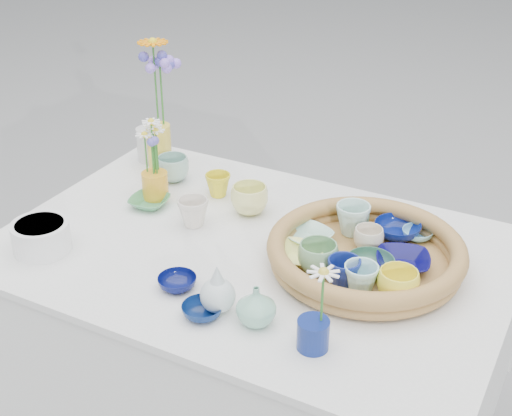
% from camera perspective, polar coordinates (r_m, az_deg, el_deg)
% --- Properties ---
extents(wicker_tray, '(0.47, 0.47, 0.08)m').
position_cam_1_polar(wicker_tray, '(1.72, 8.78, -3.64)').
color(wicker_tray, olive).
rests_on(wicker_tray, display_table).
extents(tray_ceramic_0, '(0.13, 0.13, 0.04)m').
position_cam_1_polar(tray_ceramic_0, '(1.83, 11.24, -1.73)').
color(tray_ceramic_0, navy).
rests_on(tray_ceramic_0, wicker_tray).
extents(tray_ceramic_1, '(0.16, 0.16, 0.03)m').
position_cam_1_polar(tray_ceramic_1, '(1.71, 11.67, -4.25)').
color(tray_ceramic_1, '#070546').
rests_on(tray_ceramic_1, wicker_tray).
extents(tray_ceramic_2, '(0.12, 0.12, 0.07)m').
position_cam_1_polar(tray_ceramic_2, '(1.59, 11.28, -6.07)').
color(tray_ceramic_2, yellow).
rests_on(tray_ceramic_2, wicker_tray).
extents(tray_ceramic_3, '(0.15, 0.15, 0.04)m').
position_cam_1_polar(tray_ceramic_3, '(1.68, 9.11, -4.58)').
color(tray_ceramic_3, '#387056').
rests_on(tray_ceramic_3, wicker_tray).
extents(tray_ceramic_4, '(0.10, 0.10, 0.07)m').
position_cam_1_polar(tray_ceramic_4, '(1.66, 4.98, -3.99)').
color(tray_ceramic_4, '#72A475').
rests_on(tray_ceramic_4, wicker_tray).
extents(tray_ceramic_5, '(0.15, 0.15, 0.03)m').
position_cam_1_polar(tray_ceramic_5, '(1.78, 4.16, -2.29)').
color(tray_ceramic_5, '#ADDFCE').
rests_on(tray_ceramic_5, wicker_tray).
extents(tray_ceramic_6, '(0.11, 0.11, 0.08)m').
position_cam_1_polar(tray_ceramic_6, '(1.81, 7.75, -0.91)').
color(tray_ceramic_6, silver).
rests_on(tray_ceramic_6, wicker_tray).
extents(tray_ceramic_7, '(0.09, 0.09, 0.06)m').
position_cam_1_polar(tray_ceramic_7, '(1.76, 8.98, -2.45)').
color(tray_ceramic_7, beige).
rests_on(tray_ceramic_7, wicker_tray).
extents(tray_ceramic_8, '(0.09, 0.09, 0.02)m').
position_cam_1_polar(tray_ceramic_8, '(1.84, 12.80, -2.03)').
color(tray_ceramic_8, '#80D5F3').
rests_on(tray_ceramic_8, wicker_tray).
extents(tray_ceramic_9, '(0.09, 0.09, 0.07)m').
position_cam_1_polar(tray_ceramic_9, '(1.61, 7.03, -5.17)').
color(tray_ceramic_9, navy).
rests_on(tray_ceramic_9, wicker_tray).
extents(tray_ceramic_10, '(0.12, 0.12, 0.03)m').
position_cam_1_polar(tray_ceramic_10, '(1.70, 3.37, -3.81)').
color(tray_ceramic_10, '#FEFF86').
rests_on(tray_ceramic_10, wicker_tray).
extents(tray_ceramic_11, '(0.09, 0.09, 0.07)m').
position_cam_1_polar(tray_ceramic_11, '(1.59, 8.37, -5.68)').
color(tray_ceramic_11, '#B4EDE8').
rests_on(tray_ceramic_11, wicker_tray).
extents(tray_ceramic_12, '(0.09, 0.09, 0.06)m').
position_cam_1_polar(tray_ceramic_12, '(1.84, 7.92, -0.97)').
color(tray_ceramic_12, '#538765').
rests_on(tray_ceramic_12, wicker_tray).
extents(loose_ceramic_0, '(0.08, 0.08, 0.07)m').
position_cam_1_polar(loose_ceramic_0, '(2.02, -3.06, 1.86)').
color(loose_ceramic_0, gold).
rests_on(loose_ceramic_0, display_table).
extents(loose_ceramic_1, '(0.12, 0.12, 0.08)m').
position_cam_1_polar(loose_ceramic_1, '(1.93, -0.52, 0.69)').
color(loose_ceramic_1, '#E9E989').
rests_on(loose_ceramic_1, display_table).
extents(loose_ceramic_2, '(0.12, 0.12, 0.03)m').
position_cam_1_polar(loose_ceramic_2, '(2.00, -8.52, 0.49)').
color(loose_ceramic_2, '#46915B').
rests_on(loose_ceramic_2, display_table).
extents(loose_ceramic_3, '(0.10, 0.10, 0.08)m').
position_cam_1_polar(loose_ceramic_3, '(1.88, -5.05, -0.35)').
color(loose_ceramic_3, beige).
rests_on(loose_ceramic_3, display_table).
extents(loose_ceramic_4, '(0.10, 0.10, 0.03)m').
position_cam_1_polar(loose_ceramic_4, '(1.65, -6.32, -5.94)').
color(loose_ceramic_4, '#070D48').
rests_on(loose_ceramic_4, display_table).
extents(loose_ceramic_5, '(0.13, 0.13, 0.08)m').
position_cam_1_polar(loose_ceramic_5, '(2.12, -6.67, 3.15)').
color(loose_ceramic_5, '#8DB7AA').
rests_on(loose_ceramic_5, display_table).
extents(loose_ceramic_6, '(0.09, 0.09, 0.03)m').
position_cam_1_polar(loose_ceramic_6, '(1.56, -4.32, -8.19)').
color(loose_ceramic_6, '#0A1F53').
rests_on(loose_ceramic_6, display_table).
extents(fluted_bowl, '(0.17, 0.17, 0.07)m').
position_cam_1_polar(fluted_bowl, '(1.84, -16.80, -2.20)').
color(fluted_bowl, white).
rests_on(fluted_bowl, display_table).
extents(bud_vase_paleblue, '(0.10, 0.10, 0.12)m').
position_cam_1_polar(bud_vase_paleblue, '(1.54, -3.10, -6.37)').
color(bud_vase_paleblue, silver).
rests_on(bud_vase_paleblue, display_table).
extents(bud_vase_seafoam, '(0.11, 0.11, 0.09)m').
position_cam_1_polar(bud_vase_seafoam, '(1.52, 0.01, -7.80)').
color(bud_vase_seafoam, '#7DB99E').
rests_on(bud_vase_seafoam, display_table).
extents(bud_vase_cobalt, '(0.07, 0.07, 0.07)m').
position_cam_1_polar(bud_vase_cobalt, '(1.46, 4.58, -10.04)').
color(bud_vase_cobalt, navy).
rests_on(bud_vase_cobalt, display_table).
extents(single_daisy, '(0.10, 0.10, 0.13)m').
position_cam_1_polar(single_daisy, '(1.41, 5.33, -7.10)').
color(single_daisy, white).
rests_on(single_daisy, bud_vase_cobalt).
extents(tall_vase_yellow, '(0.07, 0.07, 0.14)m').
position_cam_1_polar(tall_vase_yellow, '(2.20, -7.74, 4.92)').
color(tall_vase_yellow, yellow).
rests_on(tall_vase_yellow, display_table).
extents(gerbera, '(0.12, 0.12, 0.27)m').
position_cam_1_polar(gerbera, '(2.14, -8.03, 9.77)').
color(gerbera, orange).
rests_on(gerbera, tall_vase_yellow).
extents(hydrangea, '(0.09, 0.09, 0.27)m').
position_cam_1_polar(hydrangea, '(2.14, -7.56, 9.02)').
color(hydrangea, '#4744B0').
rests_on(hydrangea, tall_vase_yellow).
extents(white_pitcher, '(0.13, 0.11, 0.11)m').
position_cam_1_polar(white_pitcher, '(2.26, -8.51, 5.06)').
color(white_pitcher, silver).
rests_on(white_pitcher, display_table).
extents(daisy_cup, '(0.08, 0.08, 0.08)m').
position_cam_1_polar(daisy_cup, '(2.03, -8.07, 1.79)').
color(daisy_cup, orange).
rests_on(daisy_cup, display_table).
extents(daisy_posy, '(0.09, 0.09, 0.16)m').
position_cam_1_polar(daisy_posy, '(1.99, -8.15, 5.00)').
color(daisy_posy, white).
rests_on(daisy_posy, daisy_cup).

